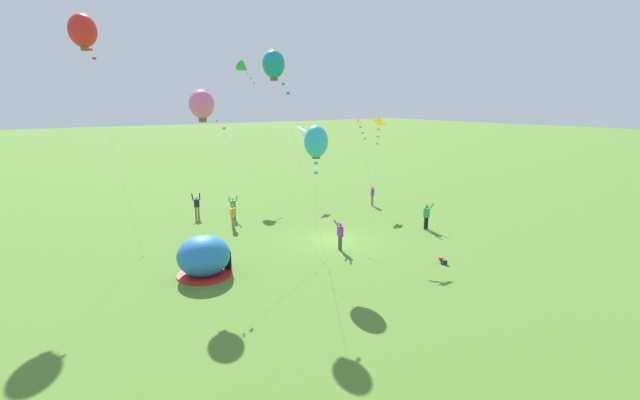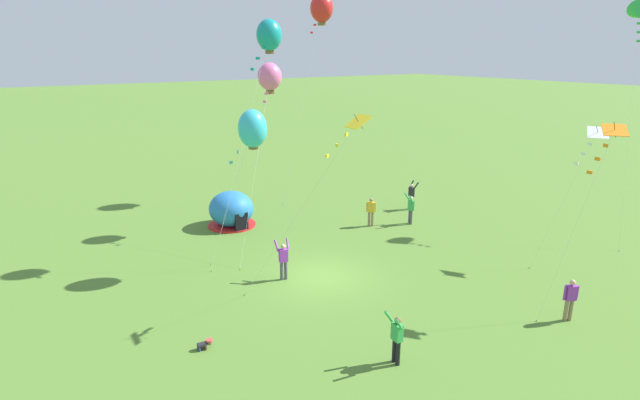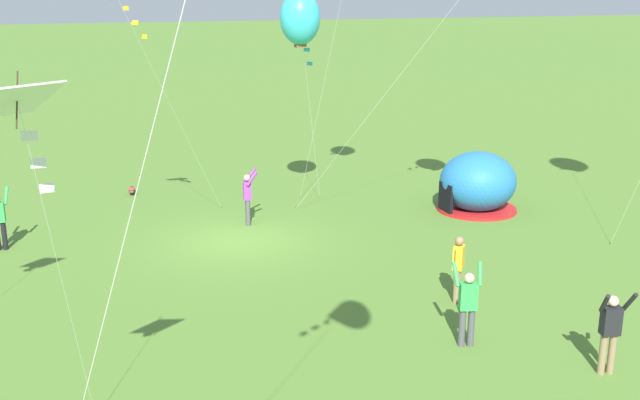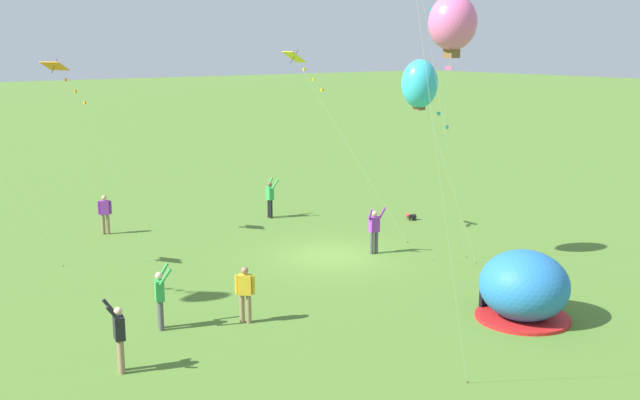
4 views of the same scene
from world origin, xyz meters
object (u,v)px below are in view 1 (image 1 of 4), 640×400
kite_pink (202,104)px  kite_teal (274,64)px  kite_cyan (316,142)px  kite_white (303,132)px  kite_green (244,68)px  kite_red (83,31)px  toddler_crawling (443,261)px  person_with_toddler (233,215)px  kite_yellow (379,126)px  person_center_field (372,195)px  person_flying_kite (233,207)px  popup_tent (204,257)px  kite_orange (359,124)px  person_arms_raised (197,205)px  person_far_back (427,215)px  person_watching_sky (340,234)px

kite_pink → kite_teal: bearing=-27.3°
kite_cyan → kite_pink: size_ratio=0.80×
kite_pink → kite_white: 16.66m
kite_green → kite_red: 18.53m
toddler_crawling → kite_green: size_ratio=0.04×
person_with_toddler → kite_teal: bearing=-90.0°
kite_teal → kite_yellow: bearing=-3.9°
toddler_crawling → person_with_toddler: person_with_toddler is taller
person_center_field → kite_teal: (-12.68, -6.00, 9.75)m
person_flying_kite → kite_white: (8.45, 3.35, 5.12)m
popup_tent → kite_orange: kite_orange is taller
kite_green → person_center_field: bearing=-66.9°
person_arms_raised → person_far_back: size_ratio=1.00×
person_watching_sky → kite_green: bearing=79.9°
popup_tent → person_watching_sky: (8.07, -0.99, 0.00)m
popup_tent → person_center_field: bearing=20.4°
toddler_crawling → person_flying_kite: 16.24m
person_watching_sky → kite_cyan: (-1.97, -0.34, 5.68)m
kite_pink → kite_yellow: kite_pink is taller
kite_teal → kite_yellow: size_ratio=1.46×
person_center_field → kite_orange: size_ratio=0.23×
person_with_toddler → toddler_crawling: bearing=-62.2°
person_far_back → kite_cyan: 11.17m
kite_red → kite_white: bearing=12.6°
kite_cyan → kite_white: kite_cyan is taller
toddler_crawling → person_center_field: bearing=64.8°
person_far_back → kite_green: bearing=101.1°
person_flying_kite → kite_pink: kite_pink is taller
person_center_field → kite_white: (-3.22, 6.02, 5.15)m
kite_green → kite_white: 9.39m
toddler_crawling → person_far_back: bearing=49.5°
kite_pink → kite_cyan: bearing=-35.5°
kite_cyan → kite_teal: bearing=130.8°
toddler_crawling → kite_pink: size_ratio=0.06×
kite_teal → kite_pink: size_ratio=1.22×
person_center_field → person_watching_sky: (-9.19, -7.42, 0.03)m
person_arms_raised → popup_tent: bearing=-107.4°
kite_green → kite_pink: (-10.55, -17.22, -3.32)m
popup_tent → kite_orange: (16.95, 8.04, 5.93)m
toddler_crawling → person_far_back: (4.31, 5.04, 0.82)m
person_watching_sky → kite_yellow: bearing=14.0°
person_far_back → kite_green: (-4.00, 20.41, 10.97)m
toddler_crawling → kite_orange: kite_orange is taller
toddler_crawling → person_with_toddler: size_ratio=0.32×
kite_green → kite_teal: size_ratio=1.11×
popup_tent → kite_pink: kite_pink is taller
person_center_field → kite_pink: (-16.10, -4.24, 7.68)m
kite_pink → kite_white: size_ratio=1.41×
kite_teal → kite_pink: (-3.42, 1.76, -2.07)m
person_arms_raised → kite_teal: bearing=-84.2°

